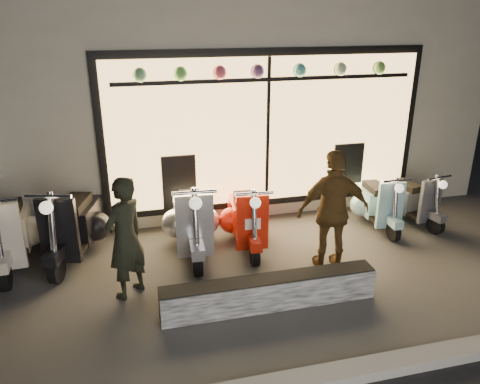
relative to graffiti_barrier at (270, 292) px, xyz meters
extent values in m
plane|color=#383533|center=(-0.06, 0.65, -0.20)|extent=(40.00, 40.00, 0.00)
cube|color=slate|center=(-0.06, -1.35, -0.14)|extent=(40.00, 0.25, 0.12)
cube|color=beige|center=(-0.06, 5.65, 1.80)|extent=(10.00, 6.00, 4.00)
cube|color=black|center=(0.74, 2.63, 1.35)|extent=(5.45, 0.06, 2.65)
cube|color=#FFBF6B|center=(0.74, 2.59, 1.35)|extent=(5.20, 0.04, 2.40)
cube|color=black|center=(0.74, 2.55, 2.20)|extent=(4.90, 0.06, 0.06)
cube|color=black|center=(0.00, 0.00, 0.00)|extent=(2.67, 0.28, 0.40)
cylinder|color=black|center=(-0.73, 0.94, -0.01)|extent=(0.14, 0.39, 0.39)
cylinder|color=black|center=(-0.67, 2.07, -0.01)|extent=(0.16, 0.39, 0.39)
cube|color=silver|center=(-0.72, 1.18, 0.44)|extent=(0.53, 0.11, 0.93)
cube|color=silver|center=(-0.67, 1.96, 0.23)|extent=(0.52, 0.82, 0.52)
cube|color=black|center=(-0.68, 1.84, 0.55)|extent=(0.35, 0.65, 0.14)
sphere|color=#FFF2CC|center=(-0.74, 0.93, 0.88)|extent=(0.18, 0.18, 0.17)
cylinder|color=black|center=(0.10, 1.01, -0.03)|extent=(0.13, 0.35, 0.35)
cylinder|color=black|center=(0.19, 2.03, -0.03)|extent=(0.15, 0.36, 0.35)
cube|color=red|center=(0.12, 1.23, 0.37)|extent=(0.47, 0.11, 0.84)
cube|color=red|center=(0.18, 1.93, 0.19)|extent=(0.49, 0.75, 0.47)
cube|color=black|center=(0.17, 1.83, 0.47)|extent=(0.33, 0.59, 0.12)
sphere|color=#FFF2CC|center=(0.10, 1.00, 0.77)|extent=(0.17, 0.17, 0.15)
cylinder|color=black|center=(-2.59, 1.23, -0.01)|extent=(0.21, 0.41, 0.39)
cylinder|color=black|center=(-2.29, 2.33, -0.01)|extent=(0.23, 0.41, 0.39)
cube|color=black|center=(-2.53, 1.46, 0.44)|extent=(0.53, 0.21, 0.94)
cube|color=black|center=(-2.32, 2.22, 0.23)|extent=(0.67, 0.90, 0.53)
cube|color=black|center=(-2.35, 2.11, 0.55)|extent=(0.48, 0.70, 0.14)
sphere|color=#FFF2CC|center=(-2.59, 1.22, 0.89)|extent=(0.21, 0.21, 0.17)
cylinder|color=black|center=(-3.22, 1.19, -0.01)|extent=(0.13, 0.39, 0.39)
cylinder|color=black|center=(-3.28, 2.33, -0.01)|extent=(0.16, 0.39, 0.39)
cube|color=beige|center=(-3.23, 1.43, 0.44)|extent=(0.53, 0.11, 0.93)
cube|color=beige|center=(-3.27, 2.22, 0.23)|extent=(0.52, 0.82, 0.52)
cube|color=black|center=(-3.27, 2.11, 0.55)|extent=(0.35, 0.65, 0.14)
cylinder|color=black|center=(2.44, 1.22, -0.04)|extent=(0.12, 0.32, 0.32)
cylinder|color=black|center=(2.50, 2.16, -0.04)|extent=(0.13, 0.33, 0.32)
cube|color=#91C8CE|center=(2.45, 1.42, 0.32)|extent=(0.43, 0.10, 0.77)
cube|color=#91C8CE|center=(2.49, 2.06, 0.16)|extent=(0.44, 0.68, 0.43)
cube|color=black|center=(2.49, 1.97, 0.42)|extent=(0.30, 0.54, 0.11)
sphere|color=#FFF2CC|center=(2.43, 1.21, 0.69)|extent=(0.15, 0.15, 0.14)
cylinder|color=black|center=(3.24, 1.28, -0.05)|extent=(0.14, 0.32, 0.31)
cylinder|color=black|center=(3.08, 2.17, -0.05)|extent=(0.16, 0.32, 0.31)
cube|color=#5A5B61|center=(3.20, 1.46, 0.31)|extent=(0.42, 0.14, 0.74)
cube|color=#5A5B61|center=(3.09, 2.08, 0.14)|extent=(0.49, 0.69, 0.42)
cube|color=black|center=(3.11, 1.99, 0.40)|extent=(0.34, 0.54, 0.11)
sphere|color=#FFF2CC|center=(3.24, 1.27, 0.66)|extent=(0.16, 0.16, 0.14)
imported|color=black|center=(-1.65, 0.70, 0.60)|extent=(0.68, 0.67, 1.59)
imported|color=brown|center=(1.12, 0.72, 0.66)|extent=(1.04, 0.51, 1.72)
camera|label=1|loc=(-1.54, -4.65, 3.19)|focal=35.00mm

